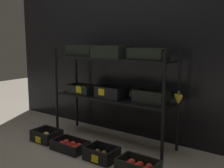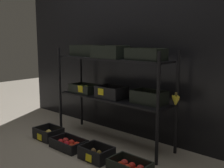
{
  "view_description": "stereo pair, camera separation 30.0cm",
  "coord_description": "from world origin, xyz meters",
  "px_view_note": "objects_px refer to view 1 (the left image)",
  "views": [
    {
      "loc": [
        1.75,
        -2.41,
        1.16
      ],
      "look_at": [
        0.0,
        0.0,
        0.66
      ],
      "focal_mm": 43.92,
      "sensor_mm": 36.0,
      "label": 1
    },
    {
      "loc": [
        1.98,
        -2.22,
        1.16
      ],
      "look_at": [
        0.0,
        0.0,
        0.66
      ],
      "focal_mm": 43.92,
      "sensor_mm": 36.0,
      "label": 2
    }
  ],
  "objects_px": {
    "crate_ground_kiwi": "(101,155)",
    "crate_ground_right_apple_red": "(138,167)",
    "display_rack": "(113,77)",
    "crate_ground_apple_red": "(70,146)",
    "crate_ground_apple_gold": "(47,136)"
  },
  "relations": [
    {
      "from": "crate_ground_right_apple_red",
      "to": "display_rack",
      "type": "bearing_deg",
      "value": 142.67
    },
    {
      "from": "display_rack",
      "to": "crate_ground_kiwi",
      "type": "xyz_separation_m",
      "value": [
        0.2,
        -0.46,
        -0.69
      ]
    },
    {
      "from": "crate_ground_kiwi",
      "to": "crate_ground_right_apple_red",
      "type": "bearing_deg",
      "value": 0.17
    },
    {
      "from": "crate_ground_apple_gold",
      "to": "crate_ground_kiwi",
      "type": "distance_m",
      "value": 0.81
    },
    {
      "from": "crate_ground_apple_gold",
      "to": "crate_ground_right_apple_red",
      "type": "xyz_separation_m",
      "value": [
        1.22,
        -0.02,
        -0.01
      ]
    },
    {
      "from": "crate_ground_kiwi",
      "to": "crate_ground_right_apple_red",
      "type": "relative_size",
      "value": 0.84
    },
    {
      "from": "display_rack",
      "to": "crate_ground_apple_red",
      "type": "height_order",
      "value": "display_rack"
    },
    {
      "from": "crate_ground_kiwi",
      "to": "crate_ground_right_apple_red",
      "type": "distance_m",
      "value": 0.41
    },
    {
      "from": "display_rack",
      "to": "crate_ground_right_apple_red",
      "type": "bearing_deg",
      "value": -37.33
    },
    {
      "from": "crate_ground_apple_red",
      "to": "crate_ground_right_apple_red",
      "type": "xyz_separation_m",
      "value": [
        0.82,
        0.01,
        0.0
      ]
    },
    {
      "from": "crate_ground_right_apple_red",
      "to": "crate_ground_apple_red",
      "type": "bearing_deg",
      "value": -179.43
    },
    {
      "from": "crate_ground_kiwi",
      "to": "crate_ground_right_apple_red",
      "type": "height_order",
      "value": "crate_ground_kiwi"
    },
    {
      "from": "crate_ground_right_apple_red",
      "to": "crate_ground_kiwi",
      "type": "bearing_deg",
      "value": -179.83
    },
    {
      "from": "display_rack",
      "to": "crate_ground_kiwi",
      "type": "relative_size",
      "value": 5.0
    },
    {
      "from": "display_rack",
      "to": "crate_ground_right_apple_red",
      "type": "height_order",
      "value": "display_rack"
    }
  ]
}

